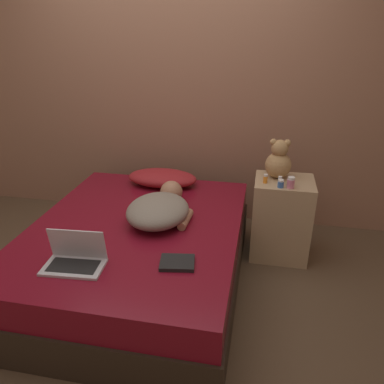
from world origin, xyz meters
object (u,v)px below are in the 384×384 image
at_px(bottle_pink, 291,183).
at_px(bottle_clear, 280,180).
at_px(pillow, 162,178).
at_px(person_lying, 160,208).
at_px(laptop, 75,258).
at_px(book, 177,263).
at_px(teddy_bear, 279,161).
at_px(bottle_blue, 281,184).
at_px(bottle_orange, 265,179).

xyz_separation_m(bottle_pink, bottle_clear, (-0.08, 0.06, -0.01)).
xyz_separation_m(pillow, person_lying, (0.15, -0.60, 0.02)).
distance_m(person_lying, laptop, 0.72).
relative_size(pillow, book, 2.70).
bearing_deg(person_lying, laptop, -114.79).
relative_size(pillow, teddy_bear, 1.94).
bearing_deg(bottle_blue, person_lying, -158.16).
height_order(bottle_orange, bottle_pink, bottle_pink).
xyz_separation_m(teddy_bear, book, (-0.56, -1.05, -0.30)).
xyz_separation_m(pillow, bottle_pink, (1.06, -0.26, 0.15)).
bearing_deg(bottle_orange, teddy_bear, 56.70).
height_order(bottle_blue, bottle_clear, bottle_clear).
bearing_deg(pillow, bottle_clear, -11.98).
bearing_deg(bottle_pink, book, -127.63).
xyz_separation_m(laptop, book, (0.58, 0.12, -0.04)).
relative_size(pillow, bottle_pink, 7.04).
bearing_deg(bottle_blue, bottle_clear, 93.98).
bearing_deg(book, bottle_clear, 57.34).
bearing_deg(bottle_pink, bottle_orange, 162.22).
relative_size(bottle_blue, bottle_pink, 0.71).
bearing_deg(person_lying, book, -61.85).
bearing_deg(bottle_clear, laptop, -138.40).
xyz_separation_m(bottle_blue, bottle_pink, (0.07, 0.00, 0.01)).
xyz_separation_m(teddy_bear, bottle_blue, (0.02, -0.20, -0.10)).
height_order(bottle_pink, bottle_clear, bottle_pink).
relative_size(person_lying, bottle_blue, 11.26).
relative_size(pillow, person_lying, 0.88).
height_order(pillow, teddy_bear, teddy_bear).
relative_size(laptop, bottle_orange, 5.19).
height_order(pillow, bottle_orange, bottle_orange).
distance_m(bottle_blue, bottle_clear, 0.06).
distance_m(pillow, bottle_clear, 1.01).
bearing_deg(bottle_orange, bottle_blue, -29.42).
distance_m(person_lying, book, 0.58).
bearing_deg(teddy_bear, person_lying, -146.59).
height_order(bottle_blue, bottle_pink, bottle_pink).
distance_m(laptop, bottle_pink, 1.58).
bearing_deg(bottle_clear, person_lying, -154.60).
xyz_separation_m(person_lying, bottle_pink, (0.90, 0.34, 0.13)).
bearing_deg(laptop, bottle_orange, 40.32).
bearing_deg(pillow, bottle_pink, -14.00).
bearing_deg(bottle_clear, teddy_bear, 97.74).
distance_m(bottle_orange, bottle_clear, 0.11).
xyz_separation_m(person_lying, bottle_clear, (0.83, 0.39, 0.12)).
distance_m(teddy_bear, bottle_pink, 0.24).
xyz_separation_m(pillow, teddy_bear, (0.96, -0.07, 0.24)).
distance_m(bottle_blue, book, 1.05).
height_order(pillow, bottle_pink, bottle_pink).
bearing_deg(book, bottle_pink, 52.37).
height_order(teddy_bear, book, teddy_bear).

